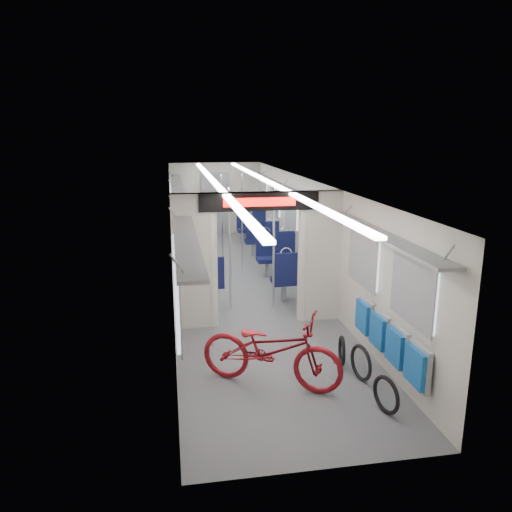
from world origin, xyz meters
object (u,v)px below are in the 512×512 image
Objects in this scene: seat_bay_near_right at (285,262)px; flip_bench at (388,339)px; stanchion_far_right at (242,223)px; stanchion_far_left at (222,223)px; stanchion_near_left at (230,250)px; bicycle at (271,350)px; bike_hoop_c at (342,352)px; bike_hoop_b at (361,364)px; seat_bay_far_left at (191,236)px; bike_hoop_a at (386,397)px; stanchion_near_right at (274,249)px; seat_bay_far_right at (257,231)px; seat_bay_near_left at (198,267)px.

flip_bench is at bearing -84.38° from seat_bay_near_right.
stanchion_far_right reaches higher than flip_bench.
stanchion_far_left is 1.00× the size of stanchion_far_right.
stanchion_near_left is (-1.33, -1.16, 0.60)m from seat_bay_near_right.
bicycle reaches higher than bike_hoop_c.
bike_hoop_b is 4.25m from seat_bay_near_right.
seat_bay_far_left is (-1.87, 3.22, -0.03)m from seat_bay_near_right.
bike_hoop_b reaches higher than bike_hoop_a.
stanchion_near_left and stanchion_near_right have the same top height.
seat_bay_far_right is (0.00, 3.63, -0.03)m from seat_bay_near_right.
stanchion_near_right is at bearing -4.80° from stanchion_near_left.
stanchion_near_left is at bearing 175.20° from stanchion_near_right.
bike_hoop_a reaches higher than bike_hoop_c.
bike_hoop_c is (1.12, 0.39, -0.31)m from bicycle.
seat_bay_near_left reaches higher than bike_hoop_a.
seat_bay_far_right reaches higher than bike_hoop_c.
stanchion_far_left reaches higher than seat_bay_near_right.
bicycle is 4.22m from seat_bay_near_left.
seat_bay_near_right reaches higher than flip_bench.
stanchion_far_right is at bearing 100.96° from flip_bench.
seat_bay_near_right is at bearing 90.63° from bike_hoop_a.
seat_bay_far_left is 0.84× the size of stanchion_far_left.
flip_bench is 3.22m from stanchion_near_right.
bike_hoop_a is 0.94× the size of bike_hoop_b.
flip_bench is 4.28m from seat_bay_near_right.
seat_bay_near_left is at bearing 115.89° from bike_hoop_c.
seat_bay_near_right reaches higher than bike_hoop_c.
seat_bay_near_right is 1.11× the size of seat_bay_far_left.
seat_bay_far_right is 0.85× the size of stanchion_far_left.
stanchion_near_left is 1.00× the size of stanchion_far_right.
stanchion_far_left is at bearing 29.05° from bicycle.
flip_bench is at bearing -74.66° from stanchion_far_left.
stanchion_far_left is (-1.14, 5.35, 0.96)m from bike_hoop_c.
stanchion_far_left is (-0.66, 2.81, 0.00)m from stanchion_near_right.
seat_bay_far_left is (-1.93, 8.29, 0.31)m from bike_hoop_a.
flip_bench is at bearing -79.04° from stanchion_far_right.
stanchion_near_right is 2.89m from stanchion_far_left.
seat_bay_near_left is (-1.93, 5.06, 0.32)m from bike_hoop_a.
bike_hoop_b is at bearing -77.92° from stanchion_far_left.
stanchion_far_left is at bearing -119.90° from seat_bay_far_right.
seat_bay_far_right is at bearing 70.85° from stanchion_far_right.
seat_bay_far_right is at bearing 20.37° from bicycle.
bike_hoop_b is 6.02m from stanchion_far_left.
seat_bay_far_right is (1.16, 7.80, 0.02)m from bicycle.
flip_bench is 7.82m from seat_bay_far_left.
seat_bay_far_left is at bearing 120.12° from seat_bay_near_right.
seat_bay_near_left is (-0.71, 4.16, 0.03)m from bicycle.
seat_bay_far_right reaches higher than bike_hoop_a.
seat_bay_far_right reaches higher than flip_bench.
bike_hoop_c is 0.20× the size of seat_bay_near_right.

